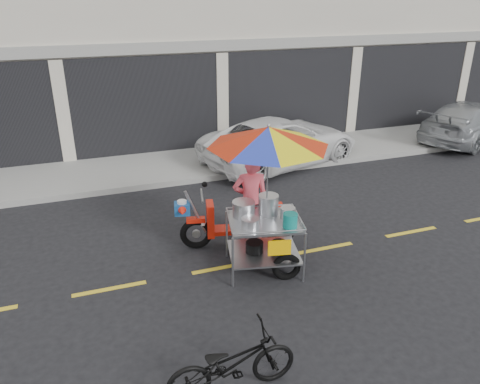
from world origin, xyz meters
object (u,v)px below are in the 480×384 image
object	(u,v)px
silver_pickup	(469,122)
food_vendor_rig	(260,175)
white_pickup	(281,141)
near_bicycle	(232,363)

from	to	relation	value
silver_pickup	food_vendor_rig	size ratio (longest dim) A/B	1.67
food_vendor_rig	silver_pickup	bearing A→B (deg)	38.68
white_pickup	silver_pickup	distance (m)	6.65
silver_pickup	food_vendor_rig	world-z (taller)	food_vendor_rig
near_bicycle	food_vendor_rig	world-z (taller)	food_vendor_rig
white_pickup	near_bicycle	bearing A→B (deg)	136.17
white_pickup	food_vendor_rig	world-z (taller)	food_vendor_rig
white_pickup	near_bicycle	size ratio (longest dim) A/B	2.88
near_bicycle	food_vendor_rig	bearing A→B (deg)	-27.33
silver_pickup	near_bicycle	xyz separation A→B (m)	(-10.56, -7.37, -0.21)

